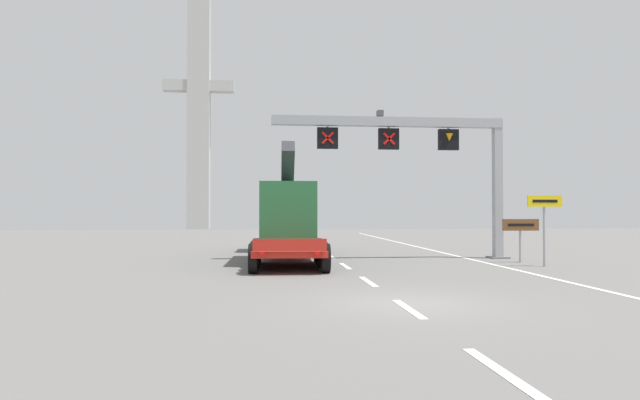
{
  "coord_description": "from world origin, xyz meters",
  "views": [
    {
      "loc": [
        -3.67,
        -13.91,
        2.33
      ],
      "look_at": [
        -1.05,
        12.05,
        2.82
      ],
      "focal_mm": 31.68,
      "sensor_mm": 36.0,
      "label": 1
    }
  ],
  "objects_px": {
    "tourist_info_sign_brown": "(521,229)",
    "bridge_pylon_distant": "(199,111)",
    "heavy_haul_truck_red": "(287,217)",
    "overhead_lane_gantry": "(420,145)",
    "exit_sign_yellow": "(544,213)"
  },
  "relations": [
    {
      "from": "overhead_lane_gantry",
      "to": "heavy_haul_truck_red",
      "type": "bearing_deg",
      "value": 164.79
    },
    {
      "from": "heavy_haul_truck_red",
      "to": "bridge_pylon_distant",
      "type": "distance_m",
      "value": 47.89
    },
    {
      "from": "tourist_info_sign_brown",
      "to": "bridge_pylon_distant",
      "type": "distance_m",
      "value": 54.68
    },
    {
      "from": "overhead_lane_gantry",
      "to": "tourist_info_sign_brown",
      "type": "bearing_deg",
      "value": -30.08
    },
    {
      "from": "exit_sign_yellow",
      "to": "overhead_lane_gantry",
      "type": "bearing_deg",
      "value": 134.68
    },
    {
      "from": "heavy_haul_truck_red",
      "to": "bridge_pylon_distant",
      "type": "bearing_deg",
      "value": 101.82
    },
    {
      "from": "exit_sign_yellow",
      "to": "tourist_info_sign_brown",
      "type": "height_order",
      "value": "exit_sign_yellow"
    },
    {
      "from": "tourist_info_sign_brown",
      "to": "bridge_pylon_distant",
      "type": "height_order",
      "value": "bridge_pylon_distant"
    },
    {
      "from": "overhead_lane_gantry",
      "to": "tourist_info_sign_brown",
      "type": "relative_size",
      "value": 5.91
    },
    {
      "from": "overhead_lane_gantry",
      "to": "exit_sign_yellow",
      "type": "relative_size",
      "value": 3.89
    },
    {
      "from": "overhead_lane_gantry",
      "to": "bridge_pylon_distant",
      "type": "distance_m",
      "value": 50.34
    },
    {
      "from": "overhead_lane_gantry",
      "to": "bridge_pylon_distant",
      "type": "xyz_separation_m",
      "value": [
        -15.83,
        46.8,
        9.66
      ]
    },
    {
      "from": "overhead_lane_gantry",
      "to": "heavy_haul_truck_red",
      "type": "relative_size",
      "value": 0.82
    },
    {
      "from": "bridge_pylon_distant",
      "to": "exit_sign_yellow",
      "type": "bearing_deg",
      "value": -68.62
    },
    {
      "from": "tourist_info_sign_brown",
      "to": "bridge_pylon_distant",
      "type": "xyz_separation_m",
      "value": [
        -19.8,
        49.1,
        13.68
      ]
    }
  ]
}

